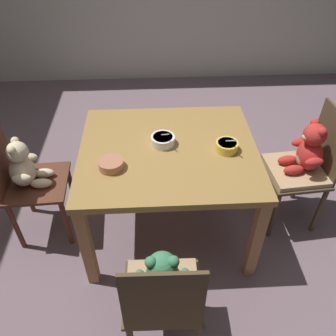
# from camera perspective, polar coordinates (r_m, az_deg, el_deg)

# --- Properties ---
(ground_plane) EXTENTS (5.20, 5.20, 0.04)m
(ground_plane) POSITION_cam_1_polar(r_m,az_deg,el_deg) (2.78, 0.06, -9.42)
(ground_plane) COLOR slate
(dining_table) EXTENTS (1.15, 1.01, 0.75)m
(dining_table) POSITION_cam_1_polar(r_m,az_deg,el_deg) (2.30, 0.07, 1.26)
(dining_table) COLOR olive
(dining_table) RESTS_ON ground_plane
(teddy_chair_near_right) EXTENTS (0.44, 0.45, 0.95)m
(teddy_chair_near_right) POSITION_cam_1_polar(r_m,az_deg,el_deg) (2.61, 21.61, 1.31)
(teddy_chair_near_right) COLOR #4A3A26
(teddy_chair_near_right) RESTS_ON ground_plane
(teddy_chair_near_left) EXTENTS (0.43, 0.44, 0.96)m
(teddy_chair_near_left) POSITION_cam_1_polar(r_m,az_deg,el_deg) (2.53, -22.53, -0.70)
(teddy_chair_near_left) COLOR #562E1E
(teddy_chair_near_left) RESTS_ON ground_plane
(teddy_chair_near_front) EXTENTS (0.41, 0.38, 0.92)m
(teddy_chair_near_front) POSITION_cam_1_polar(r_m,az_deg,el_deg) (1.79, -0.89, -19.40)
(teddy_chair_near_front) COLOR #4B3921
(teddy_chair_near_front) RESTS_ON ground_plane
(porridge_bowl_yellow_near_right) EXTENTS (0.15, 0.15, 0.13)m
(porridge_bowl_yellow_near_right) POSITION_cam_1_polar(r_m,az_deg,el_deg) (2.24, 9.68, 3.59)
(porridge_bowl_yellow_near_right) COLOR yellow
(porridge_bowl_yellow_near_right) RESTS_ON dining_table
(porridge_bowl_terracotta_near_left) EXTENTS (0.15, 0.15, 0.05)m
(porridge_bowl_terracotta_near_left) POSITION_cam_1_polar(r_m,az_deg,el_deg) (2.10, -9.37, 0.64)
(porridge_bowl_terracotta_near_left) COLOR #B27053
(porridge_bowl_terracotta_near_left) RESTS_ON dining_table
(porridge_bowl_white_center) EXTENTS (0.16, 0.16, 0.14)m
(porridge_bowl_white_center) POSITION_cam_1_polar(r_m,az_deg,el_deg) (2.26, -0.85, 4.63)
(porridge_bowl_white_center) COLOR silver
(porridge_bowl_white_center) RESTS_ON dining_table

